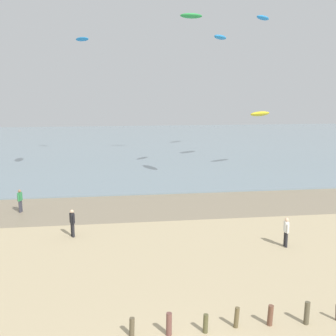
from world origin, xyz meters
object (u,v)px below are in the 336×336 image
at_px(person_by_waterline, 20,200).
at_px(kite_aloft_4, 220,37).
at_px(kite_aloft_2, 260,114).
at_px(kite_aloft_6, 82,39).
at_px(kite_aloft_8, 263,18).
at_px(kite_aloft_3, 191,16).
at_px(person_left_flank, 72,222).
at_px(person_nearest_camera, 286,231).

distance_m(person_by_waterline, kite_aloft_4, 24.35).
relative_size(kite_aloft_2, kite_aloft_6, 1.35).
relative_size(person_by_waterline, kite_aloft_8, 0.54).
bearing_deg(kite_aloft_3, person_left_flank, 59.98).
relative_size(person_by_waterline, person_left_flank, 1.00).
relative_size(kite_aloft_3, kite_aloft_6, 1.21).
bearing_deg(person_by_waterline, kite_aloft_8, 41.69).
bearing_deg(kite_aloft_8, person_nearest_camera, -152.83).
bearing_deg(kite_aloft_2, person_nearest_camera, 42.44).
relative_size(person_left_flank, kite_aloft_4, 0.68).
height_order(kite_aloft_2, kite_aloft_3, kite_aloft_3).
relative_size(kite_aloft_4, kite_aloft_6, 1.11).
bearing_deg(kite_aloft_3, kite_aloft_2, 130.79).
xyz_separation_m(kite_aloft_6, kite_aloft_8, (23.42, -0.39, 3.03)).
relative_size(person_nearest_camera, kite_aloft_4, 0.68).
bearing_deg(kite_aloft_6, kite_aloft_4, -178.74).
bearing_deg(kite_aloft_3, kite_aloft_6, -19.56).
relative_size(person_nearest_camera, person_by_waterline, 1.00).
xyz_separation_m(person_nearest_camera, kite_aloft_3, (0.13, 29.82, 16.78)).
bearing_deg(kite_aloft_8, kite_aloft_4, -170.34).
distance_m(person_by_waterline, person_left_flank, 7.16).
distance_m(person_by_waterline, kite_aloft_6, 28.29).
relative_size(person_by_waterline, kite_aloft_6, 0.75).
distance_m(person_by_waterline, kite_aloft_3, 31.45).
height_order(person_left_flank, kite_aloft_8, kite_aloft_8).
distance_m(person_nearest_camera, kite_aloft_4, 23.66).
xyz_separation_m(person_left_flank, kite_aloft_4, (13.30, 16.42, 13.05)).
relative_size(person_by_waterline, kite_aloft_2, 0.55).
height_order(person_left_flank, kite_aloft_3, kite_aloft_3).
bearing_deg(kite_aloft_3, person_by_waterline, 46.29).
distance_m(kite_aloft_2, kite_aloft_8, 15.68).
xyz_separation_m(kite_aloft_4, kite_aloft_8, (9.16, 13.15, 4.24)).
xyz_separation_m(kite_aloft_2, kite_aloft_6, (-20.00, 9.94, 8.93)).
relative_size(kite_aloft_6, kite_aloft_8, 0.72).
relative_size(kite_aloft_2, kite_aloft_4, 1.22).
bearing_deg(kite_aloft_2, kite_aloft_3, -75.25).
height_order(kite_aloft_4, kite_aloft_8, kite_aloft_8).
bearing_deg(kite_aloft_8, person_left_flank, -172.69).
bearing_deg(kite_aloft_4, kite_aloft_8, -178.57).
bearing_deg(person_nearest_camera, kite_aloft_4, 86.77).
distance_m(person_nearest_camera, person_by_waterline, 18.77).
distance_m(person_left_flank, kite_aloft_3, 33.72).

